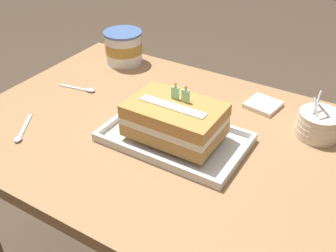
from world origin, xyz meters
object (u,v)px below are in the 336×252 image
birthday_cake (175,119)px  bowl_stack (318,125)px  napkin_pile (263,105)px  foil_tray (175,139)px  serving_spoon_near_tray (85,89)px  serving_spoon_by_bowls (21,134)px  ice_cream_tub (124,47)px

birthday_cake → bowl_stack: 0.39m
napkin_pile → birthday_cake: bearing=-116.0°
foil_tray → napkin_pile: 0.32m
serving_spoon_near_tray → bowl_stack: bearing=11.0°
serving_spoon_by_bowls → napkin_pile: size_ratio=1.20×
birthday_cake → serving_spoon_near_tray: 0.40m
bowl_stack → serving_spoon_near_tray: size_ratio=0.94×
foil_tray → ice_cream_tub: bearing=141.3°
ice_cream_tub → serving_spoon_near_tray: 0.25m
foil_tray → napkin_pile: bearing=64.0°
foil_tray → serving_spoon_near_tray: foil_tray is taller
birthday_cake → foil_tray: bearing=-90.0°
serving_spoon_by_bowls → ice_cream_tub: bearing=93.7°
foil_tray → serving_spoon_near_tray: size_ratio=2.87×
serving_spoon_by_bowls → bowl_stack: bearing=31.3°
foil_tray → napkin_pile: (0.14, 0.29, 0.00)m
bowl_stack → birthday_cake: bearing=-144.9°
ice_cream_tub → napkin_pile: 0.55m
serving_spoon_near_tray → napkin_pile: napkin_pile is taller
foil_tray → birthday_cake: (-0.00, 0.00, 0.06)m
foil_tray → napkin_pile: size_ratio=3.56×
serving_spoon_near_tray → serving_spoon_by_bowls: size_ratio=1.03×
serving_spoon_near_tray → napkin_pile: size_ratio=1.24×
birthday_cake → ice_cream_tub: 0.52m
foil_tray → serving_spoon_by_bowls: size_ratio=2.96×
serving_spoon_near_tray → foil_tray: bearing=-12.6°
bowl_stack → serving_spoon_near_tray: (-0.70, -0.14, -0.03)m
birthday_cake → serving_spoon_near_tray: birthday_cake is taller
foil_tray → serving_spoon_by_bowls: bearing=-152.3°
foil_tray → serving_spoon_by_bowls: 0.42m
ice_cream_tub → serving_spoon_by_bowls: ice_cream_tub is taller
bowl_stack → serving_spoon_near_tray: bowl_stack is taller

